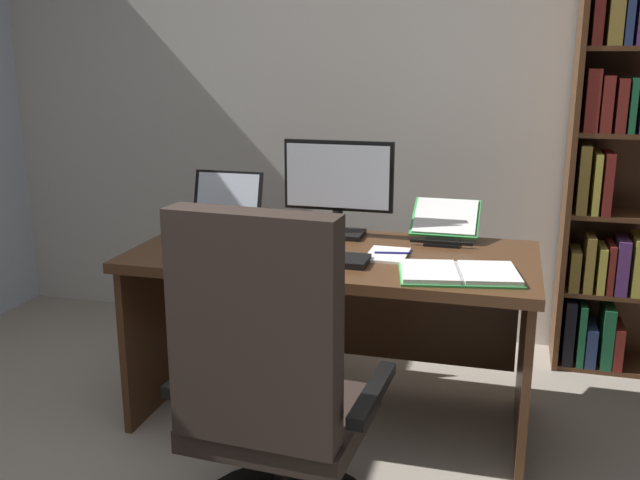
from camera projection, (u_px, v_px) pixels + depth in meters
name	position (u px, v px, depth m)	size (l,w,h in m)	color
wall_back	(375.00, 94.00, 3.65)	(4.79, 0.12, 2.53)	beige
desk	(337.00, 292.00, 2.90)	(1.57, 0.76, 0.71)	#4C2D19
office_chair	(272.00, 411.00, 2.07)	(0.63, 0.60, 1.07)	black
monitor	(338.00, 189.00, 2.98)	(0.47, 0.16, 0.40)	black
laptop	(220.00, 216.00, 3.15)	(0.33, 0.30, 0.24)	black
keyboard	(312.00, 258.00, 2.65)	(0.42, 0.15, 0.02)	black
computer_mouse	(237.00, 250.00, 2.72)	(0.06, 0.10, 0.04)	black
reading_stand_with_book	(445.00, 221.00, 2.96)	(0.28, 0.28, 0.15)	black
open_binder	(459.00, 273.00, 2.47)	(0.45, 0.33, 0.02)	green
notepad	(388.00, 255.00, 2.72)	(0.15, 0.21, 0.01)	white
pen	(393.00, 253.00, 2.71)	(0.01, 0.01, 0.14)	navy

